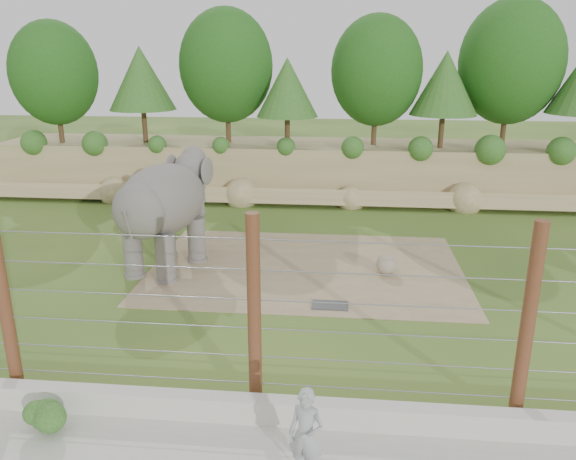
# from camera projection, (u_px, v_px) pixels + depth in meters

# --- Properties ---
(ground) EXTENTS (90.00, 90.00, 0.00)m
(ground) POSITION_uv_depth(u_px,v_px,m) (281.00, 307.00, 15.49)
(ground) COLOR #38571E
(ground) RESTS_ON ground
(back_embankment) EXTENTS (30.00, 5.52, 8.77)m
(back_embankment) POSITION_uv_depth(u_px,v_px,m) (323.00, 113.00, 26.24)
(back_embankment) COLOR #8E7E52
(back_embankment) RESTS_ON ground
(dirt_patch) EXTENTS (10.00, 7.00, 0.02)m
(dirt_patch) POSITION_uv_depth(u_px,v_px,m) (306.00, 268.00, 18.28)
(dirt_patch) COLOR #937D5E
(dirt_patch) RESTS_ON ground
(drain_grate) EXTENTS (1.00, 0.60, 0.03)m
(drain_grate) POSITION_uv_depth(u_px,v_px,m) (330.00, 305.00, 15.52)
(drain_grate) COLOR #262628
(drain_grate) RESTS_ON dirt_patch
(elephant) EXTENTS (2.98, 4.76, 3.57)m
(elephant) POSITION_uv_depth(u_px,v_px,m) (164.00, 216.00, 17.70)
(elephant) COLOR #655F5A
(elephant) RESTS_ON ground
(stone_ball) EXTENTS (0.64, 0.64, 0.64)m
(stone_ball) POSITION_uv_depth(u_px,v_px,m) (386.00, 264.00, 17.65)
(stone_ball) COLOR gray
(stone_ball) RESTS_ON dirt_patch
(retaining_wall) EXTENTS (26.00, 0.35, 0.50)m
(retaining_wall) POSITION_uv_depth(u_px,v_px,m) (252.00, 409.00, 10.68)
(retaining_wall) COLOR beige
(retaining_wall) RESTS_ON ground
(barrier_fence) EXTENTS (20.26, 0.26, 4.00)m
(barrier_fence) POSITION_uv_depth(u_px,v_px,m) (254.00, 314.00, 10.61)
(barrier_fence) COLOR #5D2516
(barrier_fence) RESTS_ON ground
(walkway_shrub) EXTENTS (0.60, 0.60, 0.60)m
(walkway_shrub) POSITION_uv_depth(u_px,v_px,m) (43.00, 420.00, 10.25)
(walkway_shrub) COLOR #265518
(walkway_shrub) RESTS_ON walkway
(zookeeper) EXTENTS (0.70, 0.58, 1.65)m
(zookeeper) POSITION_uv_depth(u_px,v_px,m) (306.00, 435.00, 9.05)
(zookeeper) COLOR #B2B6BC
(zookeeper) RESTS_ON walkway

